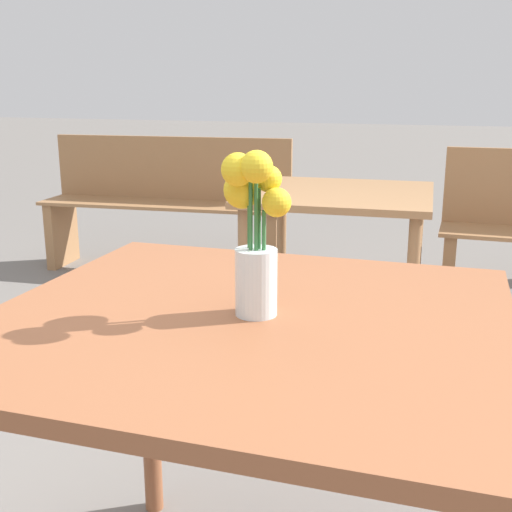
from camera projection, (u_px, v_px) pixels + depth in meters
The scene contains 4 objects.
table_front at pixel (248, 365), 1.19m from camera, with size 0.96×0.91×0.76m.
flower_vase at pixel (254, 238), 1.12m from camera, with size 0.13×0.11×0.30m.
bench_near at pixel (168, 199), 4.11m from camera, with size 1.61×0.53×0.85m.
table_back at pixel (339, 213), 2.92m from camera, with size 0.88×0.88×0.70m.
Camera 1 is at (0.38, -1.03, 1.16)m, focal length 45.00 mm.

